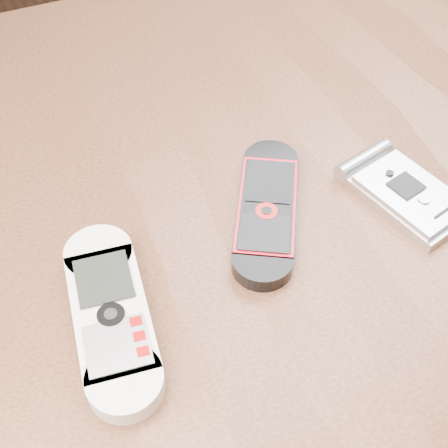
{
  "coord_description": "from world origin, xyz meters",
  "views": [
    {
      "loc": [
        -0.12,
        -0.29,
        1.13
      ],
      "look_at": [
        0.01,
        0.0,
        0.76
      ],
      "focal_mm": 50.0,
      "sensor_mm": 36.0,
      "label": 1
    }
  ],
  "objects_px": {
    "nokia_white": "(111,314)",
    "motorola_razr": "(407,194)",
    "table": "(219,306)",
    "nokia_black_red": "(267,209)"
  },
  "relations": [
    {
      "from": "nokia_white",
      "to": "motorola_razr",
      "type": "relative_size",
      "value": 1.44
    },
    {
      "from": "table",
      "to": "nokia_black_red",
      "type": "xyz_separation_m",
      "value": [
        0.04,
        0.0,
        0.11
      ]
    },
    {
      "from": "table",
      "to": "motorola_razr",
      "type": "height_order",
      "value": "motorola_razr"
    },
    {
      "from": "nokia_black_red",
      "to": "motorola_razr",
      "type": "xyz_separation_m",
      "value": [
        0.11,
        -0.03,
        0.0
      ]
    },
    {
      "from": "nokia_white",
      "to": "nokia_black_red",
      "type": "relative_size",
      "value": 1.03
    },
    {
      "from": "nokia_white",
      "to": "motorola_razr",
      "type": "distance_m",
      "value": 0.26
    },
    {
      "from": "table",
      "to": "motorola_razr",
      "type": "relative_size",
      "value": 10.87
    },
    {
      "from": "nokia_black_red",
      "to": "motorola_razr",
      "type": "relative_size",
      "value": 1.4
    },
    {
      "from": "table",
      "to": "nokia_white",
      "type": "relative_size",
      "value": 7.54
    },
    {
      "from": "motorola_razr",
      "to": "nokia_black_red",
      "type": "bearing_deg",
      "value": 150.2
    }
  ]
}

